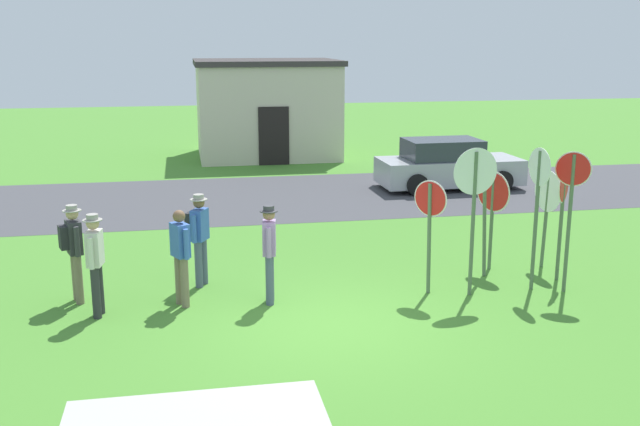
# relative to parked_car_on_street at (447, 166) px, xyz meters

# --- Properties ---
(ground_plane) EXTENTS (80.00, 80.00, 0.00)m
(ground_plane) POSITION_rel_parked_car_on_street_xyz_m (-5.74, -10.18, -0.69)
(ground_plane) COLOR #47842D
(street_asphalt) EXTENTS (60.00, 6.40, 0.01)m
(street_asphalt) POSITION_rel_parked_car_on_street_xyz_m (-5.74, -0.34, -0.68)
(street_asphalt) COLOR #424247
(street_asphalt) RESTS_ON ground
(building_background) EXTENTS (5.41, 4.48, 3.69)m
(building_background) POSITION_rel_parked_car_on_street_xyz_m (-4.70, 7.28, 1.16)
(building_background) COLOR beige
(building_background) RESTS_ON ground
(parked_car_on_street) EXTENTS (4.33, 2.08, 1.51)m
(parked_car_on_street) POSITION_rel_parked_car_on_street_xyz_m (0.00, 0.00, 0.00)
(parked_car_on_street) COLOR #A5A8AD
(parked_car_on_street) RESTS_ON ground
(stop_sign_nearest) EXTENTS (0.45, 0.52, 2.08)m
(stop_sign_nearest) POSITION_rel_parked_car_on_street_xyz_m (-3.69, -9.03, 0.71)
(stop_sign_nearest) COLOR #51664C
(stop_sign_nearest) RESTS_ON ground
(stop_sign_rear_left) EXTENTS (0.16, 0.82, 1.97)m
(stop_sign_rear_left) POSITION_rel_parked_car_on_street_xyz_m (-0.88, -7.94, 0.65)
(stop_sign_rear_left) COLOR #51664C
(stop_sign_rear_left) RESTS_ON ground
(stop_sign_low_front) EXTENTS (0.38, 0.61, 2.42)m
(stop_sign_low_front) POSITION_rel_parked_car_on_street_xyz_m (-2.33, -8.25, 0.94)
(stop_sign_low_front) COLOR #51664C
(stop_sign_low_front) RESTS_ON ground
(stop_sign_leaning_right) EXTENTS (0.09, 0.68, 2.62)m
(stop_sign_leaning_right) POSITION_rel_parked_car_on_street_xyz_m (-1.73, -9.16, 1.07)
(stop_sign_leaning_right) COLOR #51664C
(stop_sign_leaning_right) RESTS_ON ground
(stop_sign_tallest) EXTENTS (0.37, 0.74, 1.99)m
(stop_sign_tallest) POSITION_rel_parked_car_on_street_xyz_m (-2.01, -7.89, 0.67)
(stop_sign_tallest) COLOR #51664C
(stop_sign_tallest) RESTS_ON ground
(stop_sign_leaning_left) EXTENTS (0.82, 0.10, 2.67)m
(stop_sign_leaning_left) POSITION_rel_parked_car_on_street_xyz_m (-2.97, -9.24, 1.16)
(stop_sign_leaning_left) COLOR #51664C
(stop_sign_leaning_left) RESTS_ON ground
(stop_sign_center_cluster) EXTENTS (0.48, 0.54, 2.22)m
(stop_sign_center_cluster) POSITION_rel_parked_car_on_street_xyz_m (-1.01, -8.76, 0.82)
(stop_sign_center_cluster) COLOR #51664C
(stop_sign_center_cluster) RESTS_ON ground
(stop_sign_far_back) EXTENTS (0.52, 0.36, 2.58)m
(stop_sign_far_back) POSITION_rel_parked_car_on_street_xyz_m (-1.21, -9.40, 1.01)
(stop_sign_far_back) COLOR #51664C
(stop_sign_far_back) RESTS_ON ground
(person_on_left) EXTENTS (0.31, 0.56, 1.74)m
(person_on_left) POSITION_rel_parked_car_on_street_xyz_m (-6.54, -8.97, 0.30)
(person_on_left) COLOR #4C5670
(person_on_left) RESTS_ON ground
(person_in_teal) EXTENTS (0.35, 0.52, 1.69)m
(person_in_teal) POSITION_rel_parked_car_on_street_xyz_m (-8.05, -8.83, 0.26)
(person_in_teal) COLOR #7A6B56
(person_in_teal) RESTS_ON ground
(person_in_dark_shirt) EXTENTS (0.43, 0.54, 1.74)m
(person_in_dark_shirt) POSITION_rel_parked_car_on_street_xyz_m (-9.86, -8.33, 0.32)
(person_in_dark_shirt) COLOR #7A6B56
(person_in_dark_shirt) RESTS_ON ground
(person_holding_notes) EXTENTS (0.45, 0.52, 1.74)m
(person_holding_notes) POSITION_rel_parked_car_on_street_xyz_m (-7.71, -7.82, 0.32)
(person_holding_notes) COLOR #4C5670
(person_holding_notes) RESTS_ON ground
(person_near_signs) EXTENTS (0.32, 0.57, 1.74)m
(person_near_signs) POSITION_rel_parked_car_on_street_xyz_m (-9.42, -9.07, 0.30)
(person_near_signs) COLOR #2D2D33
(person_near_signs) RESTS_ON ground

